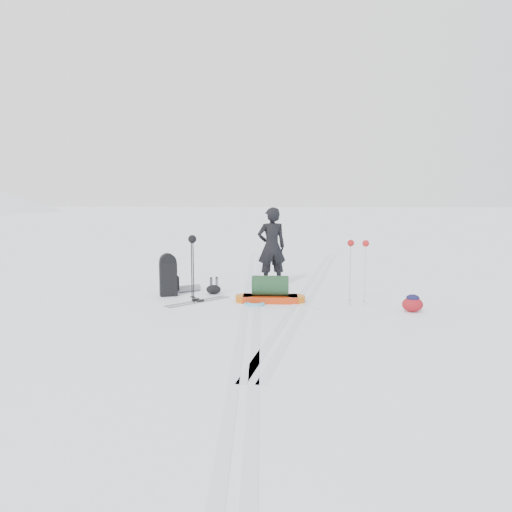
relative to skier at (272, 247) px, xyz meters
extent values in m
plane|color=white|center=(-0.35, -1.74, -0.99)|extent=(200.00, 200.00, 0.00)
cube|color=silver|center=(-0.47, -1.74, -0.98)|extent=(1.40, 17.97, 0.01)
cube|color=silver|center=(-0.23, -1.74, -0.98)|extent=(1.40, 17.97, 0.01)
cube|color=silver|center=(0.93, 0.26, -0.98)|extent=(2.09, 13.88, 0.01)
cube|color=silver|center=(1.17, 0.26, -0.98)|extent=(2.09, 13.88, 0.01)
imported|color=black|center=(0.00, 0.00, 0.00)|extent=(0.83, 0.67, 1.97)
cube|color=red|center=(0.07, -1.93, -0.91)|extent=(1.17, 0.52, 0.14)
cylinder|color=#CE610C|center=(0.60, -1.91, -0.91)|extent=(0.44, 0.44, 0.14)
cylinder|color=#C55C0B|center=(-0.46, -1.94, -0.91)|extent=(0.44, 0.44, 0.14)
cylinder|color=#15311B|center=(0.07, -1.93, -0.63)|extent=(0.79, 0.45, 0.42)
cube|color=black|center=(-2.26, -1.43, -0.61)|extent=(0.45, 0.39, 0.76)
cylinder|color=black|center=(-2.26, -1.43, -0.21)|extent=(0.44, 0.38, 0.37)
cube|color=black|center=(-2.09, -1.34, -0.72)|extent=(0.15, 0.21, 0.33)
cylinder|color=slate|center=(-1.93, -0.95, -0.91)|extent=(0.58, 0.48, 0.16)
cylinder|color=black|center=(-1.60, -2.01, -0.33)|extent=(0.02, 0.02, 1.32)
cylinder|color=black|center=(-1.55, -2.08, -0.33)|extent=(0.02, 0.02, 1.32)
torus|color=black|center=(-1.60, -2.01, -0.88)|extent=(0.10, 0.10, 0.01)
torus|color=black|center=(-1.55, -2.08, -0.88)|extent=(0.10, 0.10, 0.01)
sphere|color=black|center=(-1.57, -2.05, 0.36)|extent=(0.18, 0.18, 0.18)
cylinder|color=#A9ACB0|center=(1.72, -2.11, -0.35)|extent=(0.02, 0.02, 1.27)
cylinder|color=silver|center=(2.01, -2.16, -0.35)|extent=(0.02, 0.02, 1.27)
torus|color=#9EA0A5|center=(1.72, -2.11, -0.89)|extent=(0.09, 0.09, 0.01)
torus|color=#A6A7AD|center=(2.01, -2.16, -0.89)|extent=(0.09, 0.09, 0.01)
sphere|color=maroon|center=(1.72, -2.11, 0.31)|extent=(0.14, 0.14, 0.14)
sphere|color=maroon|center=(2.01, -2.16, 0.31)|extent=(0.14, 0.14, 0.14)
cube|color=#94979C|center=(-1.41, -2.07, -0.98)|extent=(1.10, 1.25, 0.01)
cube|color=#95989D|center=(-1.53, -1.97, -0.98)|extent=(1.10, 1.25, 0.01)
cube|color=black|center=(-1.41, -2.07, -0.95)|extent=(0.15, 0.16, 0.04)
cube|color=black|center=(-1.53, -1.97, -0.95)|extent=(0.15, 0.16, 0.04)
cube|color=white|center=(0.49, -2.01, -0.98)|extent=(1.03, 1.43, 0.01)
cube|color=silver|center=(0.62, -1.92, -0.98)|extent=(1.03, 1.43, 0.01)
cube|color=black|center=(0.49, -2.01, -0.95)|extent=(0.15, 0.18, 0.05)
cube|color=black|center=(0.62, -1.92, -0.95)|extent=(0.15, 0.18, 0.05)
torus|color=#59BAD8|center=(-0.24, -2.22, -0.97)|extent=(0.54, 0.54, 0.04)
torus|color=#59AFDA|center=(-0.23, -2.18, -0.95)|extent=(0.42, 0.42, 0.04)
ellipsoid|color=maroon|center=(2.88, -2.61, -0.84)|extent=(0.49, 0.44, 0.29)
ellipsoid|color=black|center=(2.88, -2.61, -0.71)|extent=(0.32, 0.29, 0.14)
cylinder|color=#4E5155|center=(-1.45, -0.46, -0.86)|extent=(0.09, 0.09, 0.25)
cylinder|color=slate|center=(-1.34, -0.28, -0.87)|extent=(0.09, 0.09, 0.23)
cylinder|color=black|center=(-1.45, -0.46, -0.72)|extent=(0.07, 0.07, 0.03)
cylinder|color=black|center=(-1.34, -0.28, -0.74)|extent=(0.07, 0.07, 0.03)
ellipsoid|color=black|center=(-1.28, -1.14, -0.88)|extent=(0.41, 0.35, 0.21)
camera|label=1|loc=(0.61, -12.34, 1.24)|focal=35.00mm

